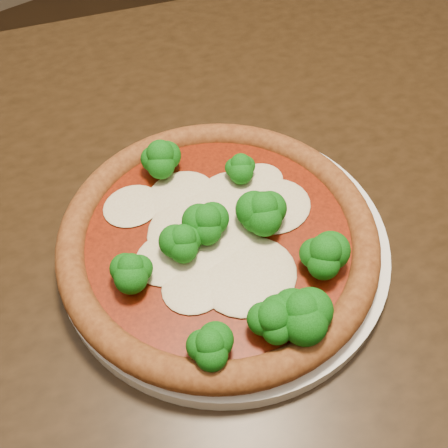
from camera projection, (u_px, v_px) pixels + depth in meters
floor at (209, 448)px, 1.09m from camera, size 4.00×4.00×0.00m
dining_table at (257, 249)px, 0.61m from camera, size 1.47×1.23×0.75m
plate at (224, 243)px, 0.49m from camera, size 0.32×0.32×0.02m
pizza at (221, 237)px, 0.47m from camera, size 0.30×0.30×0.06m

